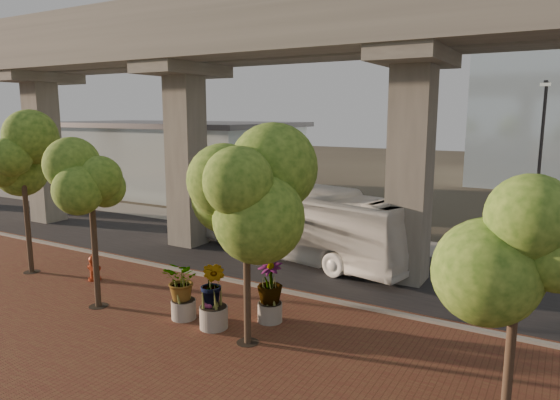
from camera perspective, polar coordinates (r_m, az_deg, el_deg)
The scene contains 18 objects.
ground at distance 22.95m, azimuth -2.01°, elevation -8.13°, with size 160.00×160.00×0.00m, color #363127.
brick_plaza at distance 17.15m, azimuth -16.80°, elevation -14.89°, with size 70.00×13.00×0.06m, color brown.
asphalt_road at distance 24.58m, azimuth 0.48°, elevation -6.84°, with size 90.00×8.00×0.04m, color black.
curb_strip at distance 21.34m, azimuth -4.89°, elevation -9.34°, with size 70.00×0.25×0.16m, color gray.
far_sidewalk at distance 29.32m, azimuth 5.79°, elevation -4.10°, with size 90.00×3.00×0.06m, color gray.
transit_viaduct at distance 23.54m, azimuth 0.50°, elevation 10.36°, with size 72.00×5.60×12.40m.
station_pavilion at distance 46.93m, azimuth -12.52°, elevation 4.93°, with size 23.00×13.00×6.30m.
transit_bus at distance 24.72m, azimuth 1.81°, elevation -2.54°, with size 2.99×12.74×3.55m, color white.
fire_hydrant at distance 22.84m, azimuth -20.49°, elevation -7.23°, with size 0.58×0.52×1.16m.
planter_front at distance 17.69m, azimuth -11.05°, elevation -9.35°, with size 1.89×1.89×2.08m.
planter_right at distance 17.12m, azimuth -1.16°, elevation -9.58°, with size 2.06×2.06×2.20m.
planter_left at distance 16.75m, azimuth -7.67°, elevation -9.90°, with size 2.09×2.09×2.30m.
street_tree_far_west at distance 24.31m, azimuth -27.43°, elevation 4.25°, with size 3.82×3.82×6.88m.
street_tree_near_west at distance 18.88m, azimuth -20.86°, elevation 2.13°, with size 3.02×3.02×6.10m.
street_tree_near_east at distance 14.77m, azimuth -3.90°, elevation 0.24°, with size 4.19×4.19×6.50m.
street_tree_far_east at distance 12.21m, azimuth 25.59°, elevation -5.58°, with size 3.64×3.64×5.67m.
streetlamp_west at distance 34.47m, azimuth -11.66°, elevation 5.84°, with size 0.41×1.19×8.18m.
streetlamp_east at distance 25.99m, azimuth 27.55°, elevation 4.02°, with size 0.42×1.23×8.47m.
Camera 1 is at (11.58, -18.49, 7.11)m, focal length 32.00 mm.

